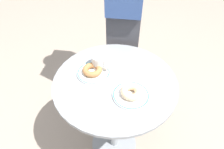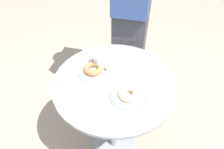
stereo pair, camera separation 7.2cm
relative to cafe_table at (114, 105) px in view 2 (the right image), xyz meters
The scene contains 9 objects.
ground_plane 0.51m from the cafe_table, ahead, with size 7.00×7.00×0.02m, color gray.
cafe_table is the anchor object (origin of this frame).
plate_left 0.26m from the cafe_table, 167.44° to the right, with size 0.19×0.19×0.01m.
plate_right 0.26m from the cafe_table, 17.66° to the right, with size 0.19×0.19×0.01m.
donut_cinnamon 0.28m from the cafe_table, 165.89° to the right, with size 0.11×0.11×0.03m, color #A36B3D.
donut_glazed 0.28m from the cafe_table, 17.66° to the right, with size 0.11×0.11×0.04m, color #E0B789.
paper_napkin 0.32m from the cafe_table, 86.57° to the right, with size 0.11×0.10×0.01m, color white.
coffee_mug 0.30m from the cafe_table, 166.12° to the left, with size 0.13×0.09×0.09m.
person_figure 0.66m from the cafe_table, 118.90° to the left, with size 0.41×0.51×1.72m.
Camera 2 is at (0.50, -0.57, 1.49)m, focal length 31.69 mm.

